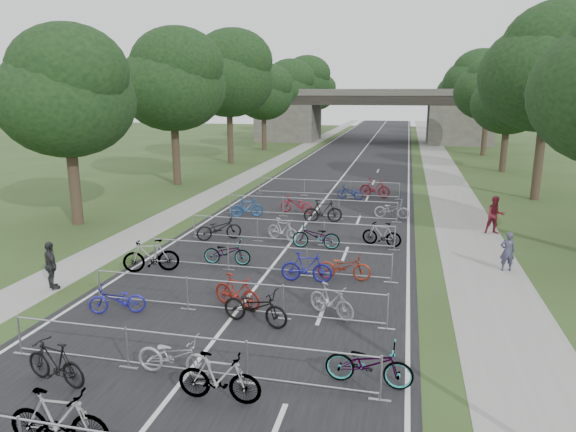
% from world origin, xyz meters
% --- Properties ---
extents(road, '(11.00, 140.00, 0.01)m').
position_xyz_m(road, '(0.00, 50.00, 0.01)').
color(road, black).
rests_on(road, ground).
extents(sidewalk_right, '(3.00, 140.00, 0.01)m').
position_xyz_m(sidewalk_right, '(8.00, 50.00, 0.01)').
color(sidewalk_right, gray).
rests_on(sidewalk_right, ground).
extents(sidewalk_left, '(2.00, 140.00, 0.01)m').
position_xyz_m(sidewalk_left, '(-7.50, 50.00, 0.01)').
color(sidewalk_left, gray).
rests_on(sidewalk_left, ground).
extents(lane_markings, '(0.12, 140.00, 0.00)m').
position_xyz_m(lane_markings, '(0.00, 50.00, 0.00)').
color(lane_markings, silver).
rests_on(lane_markings, ground).
extents(overpass_bridge, '(31.00, 8.00, 7.05)m').
position_xyz_m(overpass_bridge, '(0.00, 65.00, 3.53)').
color(overpass_bridge, '#474440').
rests_on(overpass_bridge, ground).
extents(tree_left_0, '(6.72, 6.72, 10.25)m').
position_xyz_m(tree_left_0, '(-11.39, 15.93, 6.49)').
color(tree_left_0, '#33261C').
rests_on(tree_left_0, ground).
extents(tree_left_1, '(7.56, 7.56, 11.53)m').
position_xyz_m(tree_left_1, '(-11.39, 27.93, 7.30)').
color(tree_left_1, '#33261C').
rests_on(tree_left_1, ground).
extents(tree_right_1, '(8.18, 8.18, 12.47)m').
position_xyz_m(tree_right_1, '(13.11, 27.93, 7.90)').
color(tree_right_1, '#33261C').
rests_on(tree_right_1, ground).
extents(tree_left_2, '(8.40, 8.40, 12.81)m').
position_xyz_m(tree_left_2, '(-11.39, 39.93, 8.12)').
color(tree_left_2, '#33261C').
rests_on(tree_left_2, ground).
extents(tree_right_2, '(6.16, 6.16, 9.39)m').
position_xyz_m(tree_right_2, '(13.11, 39.93, 5.95)').
color(tree_right_2, '#33261C').
rests_on(tree_right_2, ground).
extents(tree_left_3, '(6.72, 6.72, 10.25)m').
position_xyz_m(tree_left_3, '(-11.39, 51.93, 6.49)').
color(tree_left_3, '#33261C').
rests_on(tree_left_3, ground).
extents(tree_right_3, '(7.17, 7.17, 10.93)m').
position_xyz_m(tree_right_3, '(13.11, 51.93, 6.92)').
color(tree_right_3, '#33261C').
rests_on(tree_right_3, ground).
extents(tree_left_4, '(7.56, 7.56, 11.53)m').
position_xyz_m(tree_left_4, '(-11.39, 63.93, 7.30)').
color(tree_left_4, '#33261C').
rests_on(tree_left_4, ground).
extents(tree_right_4, '(8.18, 8.18, 12.47)m').
position_xyz_m(tree_right_4, '(13.11, 63.93, 7.90)').
color(tree_right_4, '#33261C').
rests_on(tree_right_4, ground).
extents(tree_left_5, '(8.40, 8.40, 12.81)m').
position_xyz_m(tree_left_5, '(-11.39, 75.93, 8.12)').
color(tree_left_5, '#33261C').
rests_on(tree_left_5, ground).
extents(tree_right_5, '(6.16, 6.16, 9.39)m').
position_xyz_m(tree_right_5, '(13.11, 75.93, 5.95)').
color(tree_right_5, '#33261C').
rests_on(tree_right_5, ground).
extents(tree_left_6, '(6.72, 6.72, 10.25)m').
position_xyz_m(tree_left_6, '(-11.39, 87.93, 6.49)').
color(tree_left_6, '#33261C').
rests_on(tree_left_6, ground).
extents(tree_right_6, '(7.17, 7.17, 10.93)m').
position_xyz_m(tree_right_6, '(13.11, 87.93, 6.92)').
color(tree_right_6, '#33261C').
rests_on(tree_right_6, ground).
extents(barrier_row_1, '(9.70, 0.08, 1.10)m').
position_xyz_m(barrier_row_1, '(0.00, 3.60, 0.55)').
color(barrier_row_1, '#A2A5AA').
rests_on(barrier_row_1, ground).
extents(barrier_row_2, '(9.70, 0.08, 1.10)m').
position_xyz_m(barrier_row_2, '(0.00, 7.20, 0.55)').
color(barrier_row_2, '#A2A5AA').
rests_on(barrier_row_2, ground).
extents(barrier_row_3, '(9.70, 0.08, 1.10)m').
position_xyz_m(barrier_row_3, '(0.00, 11.00, 0.55)').
color(barrier_row_3, '#A2A5AA').
rests_on(barrier_row_3, ground).
extents(barrier_row_4, '(9.70, 0.08, 1.10)m').
position_xyz_m(barrier_row_4, '(0.00, 15.00, 0.55)').
color(barrier_row_4, '#A2A5AA').
rests_on(barrier_row_4, ground).
extents(barrier_row_5, '(9.70, 0.08, 1.10)m').
position_xyz_m(barrier_row_5, '(0.00, 20.00, 0.55)').
color(barrier_row_5, '#A2A5AA').
rests_on(barrier_row_5, ground).
extents(barrier_row_6, '(9.70, 0.08, 1.10)m').
position_xyz_m(barrier_row_6, '(0.00, 26.00, 0.55)').
color(barrier_row_6, '#A2A5AA').
rests_on(barrier_row_6, ground).
extents(bike_1, '(2.08, 0.71, 1.23)m').
position_xyz_m(bike_1, '(-1.27, 0.66, 0.61)').
color(bike_1, '#A2A5AA').
rests_on(bike_1, ground).
extents(bike_4, '(1.85, 0.87, 1.07)m').
position_xyz_m(bike_4, '(-2.80, 2.60, 0.54)').
color(bike_4, black).
rests_on(bike_4, ground).
extents(bike_5, '(1.93, 0.72, 1.00)m').
position_xyz_m(bike_5, '(-0.28, 3.57, 0.50)').
color(bike_5, '#9E9DA5').
rests_on(bike_5, ground).
extents(bike_6, '(1.91, 0.55, 1.15)m').
position_xyz_m(bike_6, '(1.16, 2.79, 0.57)').
color(bike_6, '#A2A5AA').
rests_on(bike_6, ground).
extents(bike_7, '(2.08, 0.83, 1.07)m').
position_xyz_m(bike_7, '(4.30, 4.19, 0.54)').
color(bike_7, '#A2A5AA').
rests_on(bike_7, ground).
extents(bike_8, '(1.82, 1.12, 0.90)m').
position_xyz_m(bike_8, '(-3.52, 6.45, 0.45)').
color(bike_8, '#1F1C9C').
rests_on(bike_8, ground).
extents(bike_9, '(1.87, 1.14, 1.09)m').
position_xyz_m(bike_9, '(-0.07, 7.69, 0.54)').
color(bike_9, maroon).
rests_on(bike_9, ground).
extents(bike_10, '(2.20, 1.17, 1.10)m').
position_xyz_m(bike_10, '(0.83, 6.69, 0.55)').
color(bike_10, black).
rests_on(bike_10, ground).
extents(bike_11, '(1.71, 1.31, 1.03)m').
position_xyz_m(bike_11, '(2.92, 7.69, 0.51)').
color(bike_11, '#A6A7AE').
rests_on(bike_11, ground).
extents(bike_12, '(2.16, 1.32, 1.26)m').
position_xyz_m(bike_12, '(-4.30, 10.15, 0.63)').
color(bike_12, '#A2A5AA').
rests_on(bike_12, ground).
extents(bike_13, '(1.92, 0.78, 0.99)m').
position_xyz_m(bike_13, '(-1.79, 11.60, 0.49)').
color(bike_13, '#A2A5AA').
rests_on(bike_13, ground).
extents(bike_14, '(1.87, 0.62, 1.11)m').
position_xyz_m(bike_14, '(1.63, 10.41, 0.56)').
color(bike_14, navy).
rests_on(bike_14, ground).
extents(bike_15, '(1.96, 0.76, 1.02)m').
position_xyz_m(bike_15, '(2.92, 10.93, 0.51)').
color(bike_15, maroon).
rests_on(bike_15, ground).
extents(bike_16, '(2.15, 1.69, 1.09)m').
position_xyz_m(bike_16, '(-3.33, 14.82, 0.54)').
color(bike_16, black).
rests_on(bike_16, ground).
extents(bike_17, '(1.79, 1.20, 1.05)m').
position_xyz_m(bike_17, '(-0.42, 15.30, 0.52)').
color(bike_17, '#9F9FA6').
rests_on(bike_17, ground).
extents(bike_18, '(2.09, 0.77, 1.09)m').
position_xyz_m(bike_18, '(1.26, 14.50, 0.55)').
color(bike_18, '#A2A5AA').
rests_on(bike_18, ground).
extents(bike_19, '(1.84, 0.92, 1.07)m').
position_xyz_m(bike_19, '(4.03, 15.52, 0.53)').
color(bike_19, '#A2A5AA').
rests_on(bike_19, ground).
extents(bike_20, '(1.82, 1.21, 1.07)m').
position_xyz_m(bike_20, '(-3.41, 19.38, 0.53)').
color(bike_20, '#19488D').
rests_on(bike_20, ground).
extents(bike_21, '(2.02, 1.00, 1.02)m').
position_xyz_m(bike_21, '(-0.98, 20.91, 0.51)').
color(bike_21, maroon).
rests_on(bike_21, ground).
extents(bike_22, '(2.09, 1.09, 1.21)m').
position_xyz_m(bike_22, '(0.82, 19.12, 0.61)').
color(bike_22, black).
rests_on(bike_22, ground).
extents(bike_23, '(1.89, 0.75, 0.98)m').
position_xyz_m(bike_23, '(4.30, 20.81, 0.49)').
color(bike_23, '#B3B2BA').
rests_on(bike_23, ground).
extents(bike_26, '(1.82, 1.04, 0.91)m').
position_xyz_m(bike_26, '(1.55, 25.36, 0.45)').
color(bike_26, navy).
rests_on(bike_26, ground).
extents(bike_27, '(2.10, 1.05, 1.21)m').
position_xyz_m(bike_27, '(3.03, 26.43, 0.61)').
color(bike_27, maroon).
rests_on(bike_27, ground).
extents(pedestrian_a, '(0.61, 0.45, 1.53)m').
position_xyz_m(pedestrian_a, '(8.83, 13.30, 0.76)').
color(pedestrian_a, '#34334D').
rests_on(pedestrian_a, ground).
extents(pedestrian_b, '(1.00, 0.84, 1.82)m').
position_xyz_m(pedestrian_b, '(9.20, 18.79, 0.91)').
color(pedestrian_b, maroon).
rests_on(pedestrian_b, ground).
extents(pedestrian_c, '(1.04, 0.93, 1.70)m').
position_xyz_m(pedestrian_c, '(-6.80, 7.78, 0.85)').
color(pedestrian_c, '#252527').
rests_on(pedestrian_c, ground).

